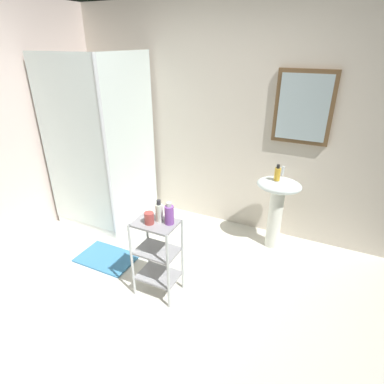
# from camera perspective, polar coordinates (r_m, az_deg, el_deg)

# --- Properties ---
(ground_plane) EXTENTS (4.20, 4.20, 0.02)m
(ground_plane) POSITION_cam_1_polar(r_m,az_deg,el_deg) (2.89, -10.32, -21.39)
(ground_plane) COLOR silver
(wall_back) EXTENTS (4.20, 0.14, 2.50)m
(wall_back) POSITION_cam_1_polar(r_m,az_deg,el_deg) (3.70, 5.23, 12.63)
(wall_back) COLOR beige
(wall_back) RESTS_ON ground_plane
(shower_stall) EXTENTS (0.92, 0.92, 2.00)m
(shower_stall) POSITION_cam_1_polar(r_m,az_deg,el_deg) (4.02, -15.07, 1.00)
(shower_stall) COLOR white
(shower_stall) RESTS_ON ground_plane
(pedestal_sink) EXTENTS (0.46, 0.37, 0.81)m
(pedestal_sink) POSITION_cam_1_polar(r_m,az_deg,el_deg) (3.43, 15.22, -1.30)
(pedestal_sink) COLOR white
(pedestal_sink) RESTS_ON ground_plane
(sink_faucet) EXTENTS (0.03, 0.03, 0.10)m
(sink_faucet) POSITION_cam_1_polar(r_m,az_deg,el_deg) (3.43, 16.17, 3.71)
(sink_faucet) COLOR silver
(sink_faucet) RESTS_ON pedestal_sink
(storage_cart) EXTENTS (0.38, 0.28, 0.74)m
(storage_cart) POSITION_cam_1_polar(r_m,az_deg,el_deg) (2.79, -6.34, -10.81)
(storage_cart) COLOR silver
(storage_cart) RESTS_ON ground_plane
(hand_soap_bottle) EXTENTS (0.06, 0.06, 0.17)m
(hand_soap_bottle) POSITION_cam_1_polar(r_m,az_deg,el_deg) (3.28, 15.24, 3.23)
(hand_soap_bottle) COLOR gold
(hand_soap_bottle) RESTS_ON pedestal_sink
(lotion_bottle_white) EXTENTS (0.06, 0.06, 0.19)m
(lotion_bottle_white) POSITION_cam_1_polar(r_m,az_deg,el_deg) (2.59, -5.99, -3.64)
(lotion_bottle_white) COLOR white
(lotion_bottle_white) RESTS_ON storage_cart
(conditioner_bottle_purple) EXTENTS (0.08, 0.08, 0.19)m
(conditioner_bottle_purple) POSITION_cam_1_polar(r_m,az_deg,el_deg) (2.55, -4.15, -4.08)
(conditioner_bottle_purple) COLOR purple
(conditioner_bottle_purple) RESTS_ON storage_cart
(rinse_cup) EXTENTS (0.08, 0.08, 0.10)m
(rinse_cup) POSITION_cam_1_polar(r_m,az_deg,el_deg) (2.58, -7.77, -4.73)
(rinse_cup) COLOR #B24742
(rinse_cup) RESTS_ON storage_cart
(bath_mat) EXTENTS (0.60, 0.40, 0.02)m
(bath_mat) POSITION_cam_1_polar(r_m,az_deg,el_deg) (3.52, -15.22, -11.48)
(bath_mat) COLOR teal
(bath_mat) RESTS_ON ground_plane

